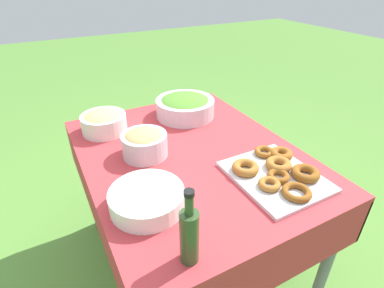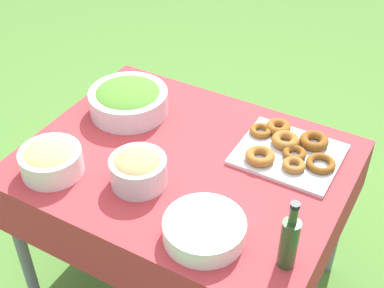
{
  "view_description": "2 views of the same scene",
  "coord_description": "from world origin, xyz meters",
  "px_view_note": "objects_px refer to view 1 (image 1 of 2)",
  "views": [
    {
      "loc": [
        -1.05,
        0.55,
        1.52
      ],
      "look_at": [
        -0.05,
        0.02,
        0.84
      ],
      "focal_mm": 28.0,
      "sensor_mm": 36.0,
      "label": 1
    },
    {
      "loc": [
        -0.8,
        1.35,
        2.1
      ],
      "look_at": [
        -0.01,
        -0.03,
        0.83
      ],
      "focal_mm": 50.0,
      "sensor_mm": 36.0,
      "label": 2
    }
  ],
  "objects_px": {
    "salad_bowl": "(185,106)",
    "bread_bowl": "(144,142)",
    "donut_platter": "(277,172)",
    "olive_oil_bottle": "(189,235)",
    "pasta_bowl": "(104,121)",
    "plate_stack": "(147,199)"
  },
  "relations": [
    {
      "from": "donut_platter",
      "to": "bread_bowl",
      "type": "xyz_separation_m",
      "value": [
        0.41,
        0.42,
        0.04
      ]
    },
    {
      "from": "pasta_bowl",
      "to": "plate_stack",
      "type": "distance_m",
      "value": 0.65
    },
    {
      "from": "pasta_bowl",
      "to": "donut_platter",
      "type": "distance_m",
      "value": 0.9
    },
    {
      "from": "pasta_bowl",
      "to": "salad_bowl",
      "type": "bearing_deg",
      "value": -93.22
    },
    {
      "from": "salad_bowl",
      "to": "bread_bowl",
      "type": "xyz_separation_m",
      "value": [
        -0.29,
        0.35,
        0.0
      ]
    },
    {
      "from": "donut_platter",
      "to": "plate_stack",
      "type": "xyz_separation_m",
      "value": [
        0.08,
        0.54,
        0.01
      ]
    },
    {
      "from": "salad_bowl",
      "to": "bread_bowl",
      "type": "bearing_deg",
      "value": 129.27
    },
    {
      "from": "olive_oil_bottle",
      "to": "bread_bowl",
      "type": "xyz_separation_m",
      "value": [
        0.6,
        -0.09,
        -0.04
      ]
    },
    {
      "from": "plate_stack",
      "to": "olive_oil_bottle",
      "type": "bearing_deg",
      "value": -173.6
    },
    {
      "from": "salad_bowl",
      "to": "pasta_bowl",
      "type": "relative_size",
      "value": 1.45
    },
    {
      "from": "salad_bowl",
      "to": "plate_stack",
      "type": "relative_size",
      "value": 1.23
    },
    {
      "from": "plate_stack",
      "to": "donut_platter",
      "type": "bearing_deg",
      "value": -98.59
    },
    {
      "from": "salad_bowl",
      "to": "plate_stack",
      "type": "bearing_deg",
      "value": 142.97
    },
    {
      "from": "donut_platter",
      "to": "plate_stack",
      "type": "relative_size",
      "value": 1.48
    },
    {
      "from": "plate_stack",
      "to": "olive_oil_bottle",
      "type": "height_order",
      "value": "olive_oil_bottle"
    },
    {
      "from": "salad_bowl",
      "to": "donut_platter",
      "type": "bearing_deg",
      "value": -174.43
    },
    {
      "from": "olive_oil_bottle",
      "to": "pasta_bowl",
      "type": "bearing_deg",
      "value": 1.43
    },
    {
      "from": "pasta_bowl",
      "to": "donut_platter",
      "type": "height_order",
      "value": "pasta_bowl"
    },
    {
      "from": "salad_bowl",
      "to": "donut_platter",
      "type": "xyz_separation_m",
      "value": [
        -0.7,
        -0.07,
        -0.04
      ]
    },
    {
      "from": "plate_stack",
      "to": "olive_oil_bottle",
      "type": "xyz_separation_m",
      "value": [
        -0.27,
        -0.03,
        0.07
      ]
    },
    {
      "from": "olive_oil_bottle",
      "to": "donut_platter",
      "type": "bearing_deg",
      "value": -69.38
    },
    {
      "from": "pasta_bowl",
      "to": "olive_oil_bottle",
      "type": "relative_size",
      "value": 0.88
    }
  ]
}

